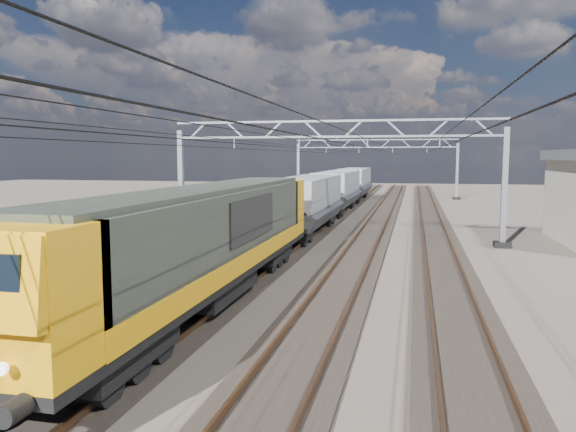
% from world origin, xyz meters
% --- Properties ---
extents(ground, '(160.00, 160.00, 0.00)m').
position_xyz_m(ground, '(0.00, 0.00, 0.00)').
color(ground, '#2C2821').
rests_on(ground, ground).
extents(track_outer_west, '(2.60, 140.00, 0.30)m').
position_xyz_m(track_outer_west, '(-6.00, 0.00, 0.07)').
color(track_outer_west, black).
rests_on(track_outer_west, ground).
extents(track_loco, '(2.60, 140.00, 0.30)m').
position_xyz_m(track_loco, '(-2.00, 0.00, 0.07)').
color(track_loco, black).
rests_on(track_loco, ground).
extents(track_inner_east, '(2.60, 140.00, 0.30)m').
position_xyz_m(track_inner_east, '(2.00, 0.00, 0.07)').
color(track_inner_east, black).
rests_on(track_inner_east, ground).
extents(track_outer_east, '(2.60, 140.00, 0.30)m').
position_xyz_m(track_outer_east, '(6.00, 0.00, 0.07)').
color(track_outer_east, black).
rests_on(track_outer_east, ground).
extents(catenary_gantry_mid, '(19.90, 0.90, 7.11)m').
position_xyz_m(catenary_gantry_mid, '(0.00, 4.00, 3.91)').
color(catenary_gantry_mid, '#8F949C').
rests_on(catenary_gantry_mid, ground).
extents(catenary_gantry_far, '(19.90, 0.90, 7.11)m').
position_xyz_m(catenary_gantry_far, '(0.00, 40.00, 3.91)').
color(catenary_gantry_far, '#8F949C').
rests_on(catenary_gantry_far, ground).
extents(overhead_wires, '(12.03, 140.00, 0.53)m').
position_xyz_m(overhead_wires, '(0.00, 8.00, 5.75)').
color(overhead_wires, black).
rests_on(overhead_wires, ground).
extents(locomotive, '(2.76, 21.10, 3.62)m').
position_xyz_m(locomotive, '(-2.00, -11.27, 2.33)').
color(locomotive, black).
rests_on(locomotive, ground).
extents(hopper_wagon_lead, '(3.38, 13.00, 3.25)m').
position_xyz_m(hopper_wagon_lead, '(-2.00, 6.43, 2.23)').
color(hopper_wagon_lead, black).
rests_on(hopper_wagon_lead, ground).
extents(hopper_wagon_mid, '(3.38, 13.00, 3.25)m').
position_xyz_m(hopper_wagon_mid, '(-2.00, 20.63, 2.23)').
color(hopper_wagon_mid, black).
rests_on(hopper_wagon_mid, ground).
extents(hopper_wagon_third, '(3.38, 13.00, 3.25)m').
position_xyz_m(hopper_wagon_third, '(-2.00, 34.83, 2.23)').
color(hopper_wagon_third, black).
rests_on(hopper_wagon_third, ground).
extents(trackside_cabinet, '(0.49, 0.42, 1.25)m').
position_xyz_m(trackside_cabinet, '(-8.53, -9.65, 0.95)').
color(trackside_cabinet, '#8F949C').
rests_on(trackside_cabinet, ground).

